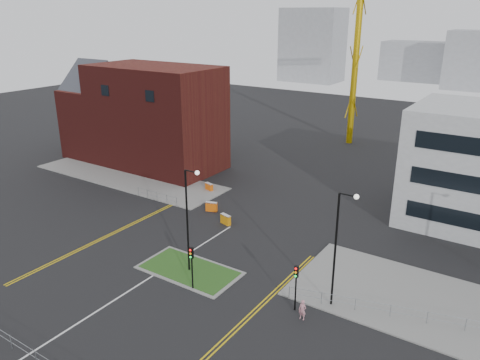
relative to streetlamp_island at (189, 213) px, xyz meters
name	(u,v)px	position (x,y,z in m)	size (l,w,h in m)	color
ground	(99,310)	(-2.22, -8.00, -5.41)	(200.00, 200.00, 0.00)	black
pavement_left	(128,177)	(-22.22, 14.00, -5.35)	(28.00, 8.00, 0.12)	slate
pavement_right	(456,313)	(19.78, 6.00, -5.35)	(24.00, 10.00, 0.12)	slate
island_kerb	(189,270)	(-0.22, 0.00, -5.37)	(8.60, 4.60, 0.08)	slate
grass_island	(189,270)	(-0.22, 0.00, -5.35)	(8.00, 4.00, 0.12)	#28541C
brick_building	(141,116)	(-25.19, 20.00, 1.44)	(24.20, 10.07, 14.24)	#4C1513
streetlamp_island	(189,213)	(0.00, 0.00, 0.00)	(1.46, 0.36, 9.18)	black
streetlamp_right_near	(339,241)	(12.00, 2.00, 0.00)	(1.46, 0.36, 9.18)	black
traffic_light_island	(192,260)	(1.78, -2.02, -2.85)	(0.28, 0.33, 3.65)	black
traffic_light_right	(296,279)	(9.78, -0.02, -2.85)	(0.28, 0.33, 3.65)	black
railing_front	(23,347)	(-2.22, -14.00, -4.63)	(24.05, 0.05, 1.10)	gray
railing_left	(157,195)	(-13.22, 10.00, -4.67)	(6.05, 0.05, 1.10)	gray
railing_right	(428,315)	(18.28, 3.50, -4.63)	(19.05, 5.05, 1.10)	gray
centre_line	(120,297)	(-2.22, -6.00, -5.41)	(0.15, 30.00, 0.01)	silver
yellow_left_a	(117,230)	(-11.22, 2.00, -5.41)	(0.12, 24.00, 0.01)	gold
yellow_left_b	(119,231)	(-10.92, 2.00, -5.41)	(0.12, 24.00, 0.01)	gold
yellow_right_a	(252,312)	(7.28, -2.00, -5.41)	(0.12, 20.00, 0.01)	gold
yellow_right_b	(255,313)	(7.58, -2.00, -5.41)	(0.12, 20.00, 0.01)	gold
skyline_a	(312,45)	(-42.22, 112.00, 5.59)	(18.00, 12.00, 22.00)	gray
skyline_d	(432,62)	(-10.22, 132.00, 0.59)	(30.00, 12.00, 12.00)	gray
pedestrian	(302,310)	(10.73, -0.71, -4.65)	(0.56, 0.37, 1.53)	#CA828E
barrier_left	(209,187)	(-10.22, 16.00, -4.88)	(1.22, 0.71, 0.98)	#D8550C
barrier_mid	(211,206)	(-6.22, 11.16, -4.84)	(1.32, 0.77, 1.06)	#E35E0C
barrier_right	(226,219)	(-3.01, 9.30, -4.85)	(1.30, 0.71, 1.04)	orange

